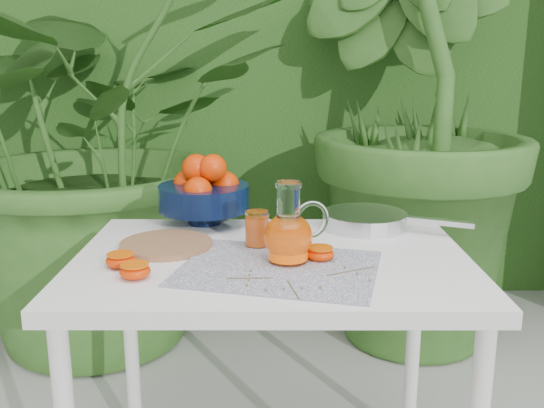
{
  "coord_description": "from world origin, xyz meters",
  "views": [
    {
      "loc": [
        0.08,
        -1.5,
        1.24
      ],
      "look_at": [
        0.07,
        -0.01,
        0.88
      ],
      "focal_mm": 40.0,
      "sensor_mm": 36.0,
      "label": 1
    }
  ],
  "objects_px": {
    "fruit_bowl": "(204,192)",
    "juice_pitcher": "(289,234)",
    "cutting_board": "(166,245)",
    "saute_pan": "(366,219)",
    "white_table": "(272,285)"
  },
  "relations": [
    {
      "from": "white_table",
      "to": "fruit_bowl",
      "type": "height_order",
      "value": "fruit_bowl"
    },
    {
      "from": "white_table",
      "to": "juice_pitcher",
      "type": "distance_m",
      "value": 0.17
    },
    {
      "from": "white_table",
      "to": "cutting_board",
      "type": "distance_m",
      "value": 0.3
    },
    {
      "from": "juice_pitcher",
      "to": "saute_pan",
      "type": "xyz_separation_m",
      "value": [
        0.24,
        0.31,
        -0.05
      ]
    },
    {
      "from": "cutting_board",
      "to": "white_table",
      "type": "bearing_deg",
      "value": -12.98
    },
    {
      "from": "fruit_bowl",
      "to": "saute_pan",
      "type": "xyz_separation_m",
      "value": [
        0.48,
        -0.05,
        -0.07
      ]
    },
    {
      "from": "white_table",
      "to": "saute_pan",
      "type": "distance_m",
      "value": 0.39
    },
    {
      "from": "saute_pan",
      "to": "white_table",
      "type": "bearing_deg",
      "value": -136.98
    },
    {
      "from": "white_table",
      "to": "cutting_board",
      "type": "bearing_deg",
      "value": 167.02
    },
    {
      "from": "fruit_bowl",
      "to": "juice_pitcher",
      "type": "relative_size",
      "value": 1.54
    },
    {
      "from": "juice_pitcher",
      "to": "saute_pan",
      "type": "bearing_deg",
      "value": 53.05
    },
    {
      "from": "white_table",
      "to": "cutting_board",
      "type": "height_order",
      "value": "cutting_board"
    },
    {
      "from": "fruit_bowl",
      "to": "cutting_board",
      "type": "bearing_deg",
      "value": -107.39
    },
    {
      "from": "cutting_board",
      "to": "juice_pitcher",
      "type": "distance_m",
      "value": 0.35
    },
    {
      "from": "fruit_bowl",
      "to": "saute_pan",
      "type": "height_order",
      "value": "fruit_bowl"
    }
  ]
}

